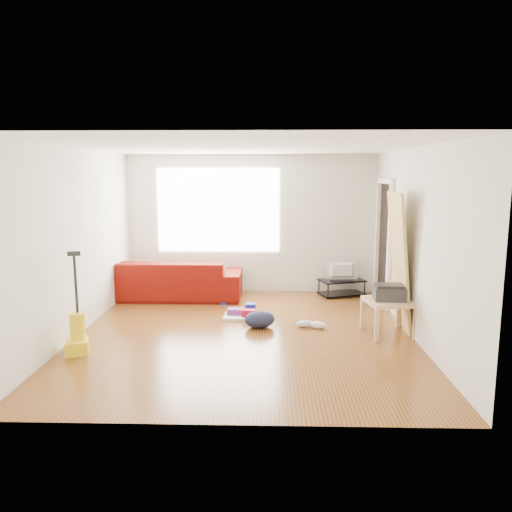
{
  "coord_description": "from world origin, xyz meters",
  "views": [
    {
      "loc": [
        0.34,
        -6.53,
        2.17
      ],
      "look_at": [
        0.14,
        0.6,
        0.98
      ],
      "focal_mm": 35.0,
      "sensor_mm": 36.0,
      "label": 1
    }
  ],
  "objects_px": {
    "sofa": "(175,298)",
    "vacuum": "(77,334)",
    "tv_stand": "(342,287)",
    "cleaning_tray": "(243,314)",
    "backpack": "(260,327)",
    "side_table": "(389,305)",
    "bucket": "(224,303)"
  },
  "relations": [
    {
      "from": "tv_stand",
      "to": "sofa",
      "type": "bearing_deg",
      "value": 166.42
    },
    {
      "from": "sofa",
      "to": "vacuum",
      "type": "xyz_separation_m",
      "value": [
        -0.66,
        -2.73,
        0.23
      ]
    },
    {
      "from": "bucket",
      "to": "backpack",
      "type": "height_order",
      "value": "bucket"
    },
    {
      "from": "vacuum",
      "to": "side_table",
      "type": "bearing_deg",
      "value": -4.54
    },
    {
      "from": "tv_stand",
      "to": "vacuum",
      "type": "xyz_separation_m",
      "value": [
        -3.63,
        -3.0,
        0.08
      ]
    },
    {
      "from": "backpack",
      "to": "vacuum",
      "type": "xyz_separation_m",
      "value": [
        -2.2,
        -1.07,
        0.23
      ]
    },
    {
      "from": "sofa",
      "to": "cleaning_tray",
      "type": "relative_size",
      "value": 4.25
    },
    {
      "from": "tv_stand",
      "to": "vacuum",
      "type": "distance_m",
      "value": 4.71
    },
    {
      "from": "side_table",
      "to": "bucket",
      "type": "relative_size",
      "value": 2.31
    },
    {
      "from": "tv_stand",
      "to": "vacuum",
      "type": "relative_size",
      "value": 0.7
    },
    {
      "from": "sofa",
      "to": "bucket",
      "type": "xyz_separation_m",
      "value": [
        0.9,
        -0.31,
        0.0
      ]
    },
    {
      "from": "cleaning_tray",
      "to": "backpack",
      "type": "xyz_separation_m",
      "value": [
        0.26,
        -0.5,
        -0.06
      ]
    },
    {
      "from": "vacuum",
      "to": "bucket",
      "type": "bearing_deg",
      "value": 40.55
    },
    {
      "from": "sofa",
      "to": "side_table",
      "type": "bearing_deg",
      "value": 150.07
    },
    {
      "from": "bucket",
      "to": "vacuum",
      "type": "relative_size",
      "value": 0.23
    },
    {
      "from": "sofa",
      "to": "cleaning_tray",
      "type": "distance_m",
      "value": 1.72
    },
    {
      "from": "side_table",
      "to": "cleaning_tray",
      "type": "xyz_separation_m",
      "value": [
        -2.02,
        0.73,
        -0.34
      ]
    },
    {
      "from": "tv_stand",
      "to": "cleaning_tray",
      "type": "xyz_separation_m",
      "value": [
        -1.69,
        -1.44,
        -0.1
      ]
    },
    {
      "from": "tv_stand",
      "to": "backpack",
      "type": "bearing_deg",
      "value": -145.27
    },
    {
      "from": "side_table",
      "to": "bucket",
      "type": "bearing_deg",
      "value": 146.39
    },
    {
      "from": "tv_stand",
      "to": "side_table",
      "type": "bearing_deg",
      "value": -100.26
    },
    {
      "from": "bucket",
      "to": "vacuum",
      "type": "distance_m",
      "value": 2.89
    },
    {
      "from": "tv_stand",
      "to": "vacuum",
      "type": "bearing_deg",
      "value": -159.19
    },
    {
      "from": "cleaning_tray",
      "to": "backpack",
      "type": "bearing_deg",
      "value": -61.93
    },
    {
      "from": "sofa",
      "to": "bucket",
      "type": "relative_size",
      "value": 8.05
    },
    {
      "from": "sofa",
      "to": "tv_stand",
      "type": "relative_size",
      "value": 2.69
    },
    {
      "from": "side_table",
      "to": "backpack",
      "type": "bearing_deg",
      "value": 172.52
    },
    {
      "from": "vacuum",
      "to": "cleaning_tray",
      "type": "bearing_deg",
      "value": 22.49
    },
    {
      "from": "side_table",
      "to": "cleaning_tray",
      "type": "bearing_deg",
      "value": 160.19
    },
    {
      "from": "tv_stand",
      "to": "bucket",
      "type": "bearing_deg",
      "value": 176.94
    },
    {
      "from": "bucket",
      "to": "cleaning_tray",
      "type": "bearing_deg",
      "value": -66.98
    },
    {
      "from": "tv_stand",
      "to": "side_table",
      "type": "distance_m",
      "value": 2.2
    }
  ]
}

